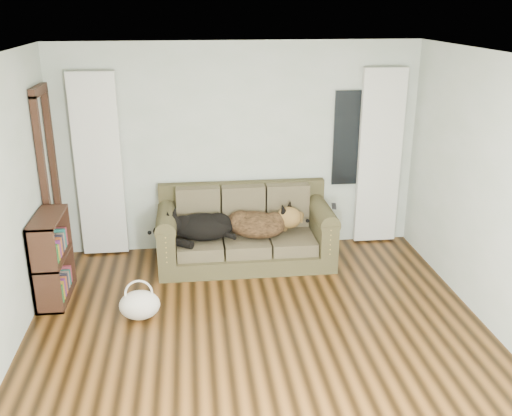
{
  "coord_description": "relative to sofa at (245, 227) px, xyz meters",
  "views": [
    {
      "loc": [
        -0.58,
        -4.39,
        3.02
      ],
      "look_at": [
        0.12,
        1.6,
        0.83
      ],
      "focal_mm": 40.0,
      "sensor_mm": 36.0,
      "label": 1
    }
  ],
  "objects": [
    {
      "name": "wall_back",
      "position": [
        -0.03,
        0.52,
        0.85
      ],
      "size": [
        4.5,
        0.04,
        2.6
      ],
      "primitive_type": "cube",
      "color": "silver",
      "rests_on": "ground"
    },
    {
      "name": "dog_black_lab",
      "position": [
        -0.56,
        -0.04,
        0.03
      ],
      "size": [
        0.81,
        0.63,
        0.31
      ],
      "primitive_type": "ellipsoid",
      "rotation": [
        0.0,
        0.0,
        -0.18
      ],
      "color": "black",
      "rests_on": "sofa"
    },
    {
      "name": "tv_remote",
      "position": [
        1.05,
        -0.14,
        0.28
      ],
      "size": [
        0.09,
        0.2,
        0.02
      ],
      "primitive_type": "cube",
      "rotation": [
        0.0,
        0.0,
        -0.2
      ],
      "color": "black",
      "rests_on": "sofa"
    },
    {
      "name": "ceiling",
      "position": [
        -0.03,
        -1.98,
        2.15
      ],
      "size": [
        5.0,
        5.0,
        0.0
      ],
      "primitive_type": "plane",
      "color": "white",
      "rests_on": "ground"
    },
    {
      "name": "bookshelf",
      "position": [
        -2.12,
        -0.67,
        0.05
      ],
      "size": [
        0.3,
        0.76,
        0.94
      ],
      "primitive_type": "cube",
      "rotation": [
        0.0,
        0.0,
        0.03
      ],
      "color": "black",
      "rests_on": "floor"
    },
    {
      "name": "tote_bag",
      "position": [
        -1.19,
        -1.21,
        -0.29
      ],
      "size": [
        0.49,
        0.43,
        0.3
      ],
      "primitive_type": "ellipsoid",
      "rotation": [
        0.0,
        0.0,
        -0.31
      ],
      "color": "beige",
      "rests_on": "floor"
    },
    {
      "name": "sofa",
      "position": [
        0.0,
        0.0,
        0.0
      ],
      "size": [
        2.09,
        0.9,
        0.85
      ],
      "primitive_type": "cube",
      "color": "#403823",
      "rests_on": "floor"
    },
    {
      "name": "floor",
      "position": [
        -0.03,
        -1.98,
        -0.45
      ],
      "size": [
        5.0,
        5.0,
        0.0
      ],
      "primitive_type": "plane",
      "color": "black",
      "rests_on": "ground"
    },
    {
      "name": "curtain_left",
      "position": [
        -1.73,
        0.44,
        0.7
      ],
      "size": [
        0.55,
        0.08,
        2.25
      ],
      "primitive_type": "cube",
      "color": "silver",
      "rests_on": "ground"
    },
    {
      "name": "window_pane",
      "position": [
        1.42,
        0.5,
        0.95
      ],
      "size": [
        0.5,
        0.03,
        1.2
      ],
      "primitive_type": "cube",
      "color": "black",
      "rests_on": "wall_back"
    },
    {
      "name": "dog_shepherd",
      "position": [
        0.17,
        -0.03,
        0.04
      ],
      "size": [
        0.89,
        0.77,
        0.33
      ],
      "primitive_type": "ellipsoid",
      "rotation": [
        0.0,
        0.0,
        2.75
      ],
      "color": "black",
      "rests_on": "sofa"
    },
    {
      "name": "curtain_right",
      "position": [
        1.77,
        0.44,
        0.7
      ],
      "size": [
        0.55,
        0.08,
        2.25
      ],
      "primitive_type": "cube",
      "color": "silver",
      "rests_on": "ground"
    },
    {
      "name": "door_casing",
      "position": [
        -2.23,
        0.07,
        0.6
      ],
      "size": [
        0.07,
        0.6,
        2.1
      ],
      "primitive_type": "cube",
      "color": "black",
      "rests_on": "ground"
    }
  ]
}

